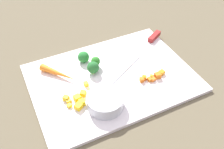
% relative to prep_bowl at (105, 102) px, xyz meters
% --- Properties ---
extents(ground_plane, '(4.00, 4.00, 0.00)m').
position_rel_prep_bowl_xyz_m(ground_plane, '(-0.07, -0.10, -0.03)').
color(ground_plane, brown).
extents(cutting_board, '(0.52, 0.38, 0.01)m').
position_rel_prep_bowl_xyz_m(cutting_board, '(-0.07, -0.10, -0.02)').
color(cutting_board, white).
rests_on(cutting_board, ground_plane).
extents(prep_bowl, '(0.11, 0.11, 0.04)m').
position_rel_prep_bowl_xyz_m(prep_bowl, '(0.00, 0.00, 0.00)').
color(prep_bowl, silver).
rests_on(prep_bowl, cutting_board).
extents(chef_knife, '(0.32, 0.19, 0.02)m').
position_rel_prep_bowl_xyz_m(chef_knife, '(-0.24, -0.18, -0.01)').
color(chef_knife, silver).
rests_on(chef_knife, cutting_board).
extents(whole_carrot, '(0.10, 0.12, 0.03)m').
position_rel_prep_bowl_xyz_m(whole_carrot, '(0.08, -0.18, -0.01)').
color(whole_carrot, orange).
rests_on(whole_carrot, cutting_board).
extents(carrot_dice_0, '(0.02, 0.02, 0.01)m').
position_rel_prep_bowl_xyz_m(carrot_dice_0, '(-0.19, -0.04, -0.01)').
color(carrot_dice_0, orange).
rests_on(carrot_dice_0, cutting_board).
extents(carrot_dice_1, '(0.02, 0.02, 0.01)m').
position_rel_prep_bowl_xyz_m(carrot_dice_1, '(-0.22, -0.04, -0.01)').
color(carrot_dice_1, orange).
rests_on(carrot_dice_1, cutting_board).
extents(carrot_dice_2, '(0.01, 0.01, 0.01)m').
position_rel_prep_bowl_xyz_m(carrot_dice_2, '(-0.17, -0.03, -0.01)').
color(carrot_dice_2, orange).
rests_on(carrot_dice_2, cutting_board).
extents(carrot_dice_3, '(0.02, 0.01, 0.01)m').
position_rel_prep_bowl_xyz_m(carrot_dice_3, '(-0.18, -0.03, -0.01)').
color(carrot_dice_3, orange).
rests_on(carrot_dice_3, cutting_board).
extents(carrot_dice_4, '(0.02, 0.02, 0.02)m').
position_rel_prep_bowl_xyz_m(carrot_dice_4, '(-0.20, -0.03, -0.01)').
color(carrot_dice_4, orange).
rests_on(carrot_dice_4, cutting_board).
extents(carrot_dice_5, '(0.02, 0.02, 0.01)m').
position_rel_prep_bowl_xyz_m(carrot_dice_5, '(-0.16, -0.04, -0.01)').
color(carrot_dice_5, orange).
rests_on(carrot_dice_5, cutting_board).
extents(carrot_dice_6, '(0.01, 0.02, 0.01)m').
position_rel_prep_bowl_xyz_m(carrot_dice_6, '(-0.15, -0.04, -0.01)').
color(carrot_dice_6, orange).
rests_on(carrot_dice_6, cutting_board).
extents(pepper_dice_0, '(0.02, 0.01, 0.01)m').
position_rel_prep_bowl_xyz_m(pepper_dice_0, '(0.10, -0.04, -0.01)').
color(pepper_dice_0, yellow).
rests_on(pepper_dice_0, cutting_board).
extents(pepper_dice_1, '(0.03, 0.03, 0.02)m').
position_rel_prep_bowl_xyz_m(pepper_dice_1, '(0.07, -0.03, -0.01)').
color(pepper_dice_1, yellow).
rests_on(pepper_dice_1, cutting_board).
extents(pepper_dice_2, '(0.02, 0.01, 0.01)m').
position_rel_prep_bowl_xyz_m(pepper_dice_2, '(0.09, -0.06, -0.01)').
color(pepper_dice_2, yellow).
rests_on(pepper_dice_2, cutting_board).
extents(pepper_dice_3, '(0.02, 0.02, 0.02)m').
position_rel_prep_bowl_xyz_m(pepper_dice_3, '(0.06, -0.03, -0.01)').
color(pepper_dice_3, yellow).
rests_on(pepper_dice_3, cutting_board).
extents(pepper_dice_4, '(0.02, 0.02, 0.02)m').
position_rel_prep_bowl_xyz_m(pepper_dice_4, '(0.04, -0.07, -0.01)').
color(pepper_dice_4, yellow).
rests_on(pepper_dice_4, cutting_board).
extents(pepper_dice_5, '(0.02, 0.02, 0.02)m').
position_rel_prep_bowl_xyz_m(pepper_dice_5, '(0.07, -0.06, -0.01)').
color(pepper_dice_5, yellow).
rests_on(pepper_dice_5, cutting_board).
extents(pepper_dice_6, '(0.02, 0.02, 0.02)m').
position_rel_prep_bowl_xyz_m(pepper_dice_6, '(0.10, -0.07, -0.01)').
color(pepper_dice_6, yellow).
rests_on(pepper_dice_6, cutting_board).
extents(pepper_dice_7, '(0.01, 0.02, 0.01)m').
position_rel_prep_bowl_xyz_m(pepper_dice_7, '(0.02, -0.07, -0.01)').
color(pepper_dice_7, yellow).
rests_on(pepper_dice_7, cutting_board).
extents(pepper_dice_8, '(0.01, 0.01, 0.01)m').
position_rel_prep_bowl_xyz_m(pepper_dice_8, '(0.02, -0.10, -0.01)').
color(pepper_dice_8, yellow).
rests_on(pepper_dice_8, cutting_board).
extents(broccoli_floret_0, '(0.04, 0.04, 0.04)m').
position_rel_prep_bowl_xyz_m(broccoli_floret_0, '(-0.02, -0.15, 0.00)').
color(broccoli_floret_0, '#81B75C').
rests_on(broccoli_floret_0, cutting_board).
extents(broccoli_floret_1, '(0.03, 0.03, 0.04)m').
position_rel_prep_bowl_xyz_m(broccoli_floret_1, '(-0.04, -0.17, 0.00)').
color(broccoli_floret_1, '#96BA5A').
rests_on(broccoli_floret_1, cutting_board).
extents(broccoli_floret_2, '(0.04, 0.04, 0.04)m').
position_rel_prep_bowl_xyz_m(broccoli_floret_2, '(-0.02, -0.21, 0.00)').
color(broccoli_floret_2, '#8DB769').
rests_on(broccoli_floret_2, cutting_board).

